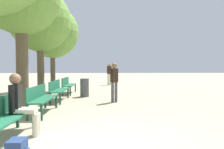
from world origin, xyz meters
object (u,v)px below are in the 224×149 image
object	(u,v)px
pedestrian_mid	(114,80)
trash_bin	(85,88)
bench_row_0	(5,114)
pedestrian_near	(109,72)
person_seated	(21,103)
bench_row_1	(41,97)
tree_row_2	(40,21)
bench_row_2	(58,89)
bench_row_3	(68,84)
tree_row_3	(52,32)

from	to	relation	value
pedestrian_mid	trash_bin	distance (m)	2.18
bench_row_0	pedestrian_near	size ratio (longest dim) A/B	1.09
bench_row_0	trash_bin	distance (m)	6.18
bench_row_0	person_seated	bearing A→B (deg)	48.00
pedestrian_near	bench_row_1	bearing A→B (deg)	-103.06
tree_row_2	pedestrian_mid	distance (m)	4.61
bench_row_0	person_seated	xyz separation A→B (m)	(0.23, 0.26, 0.19)
bench_row_2	bench_row_3	distance (m)	2.42
person_seated	pedestrian_mid	xyz separation A→B (m)	(2.14, 4.22, 0.21)
bench_row_2	trash_bin	size ratio (longest dim) A/B	2.12
bench_row_2	tree_row_3	world-z (taller)	tree_row_3
bench_row_1	pedestrian_near	size ratio (longest dim) A/B	1.09
trash_bin	tree_row_3	bearing A→B (deg)	131.92
pedestrian_mid	tree_row_2	bearing A→B (deg)	155.76
bench_row_3	pedestrian_near	bearing A→B (deg)	65.55
trash_bin	pedestrian_near	bearing A→B (deg)	78.31
pedestrian_near	pedestrian_mid	xyz separation A→B (m)	(0.08, -7.82, -0.05)
bench_row_1	bench_row_2	size ratio (longest dim) A/B	1.00
bench_row_3	tree_row_2	xyz separation A→B (m)	(-1.05, -1.24, 3.06)
tree_row_2	pedestrian_near	world-z (taller)	tree_row_2
bench_row_0	person_seated	distance (m)	0.40
bench_row_0	tree_row_2	world-z (taller)	tree_row_2
tree_row_3	pedestrian_mid	world-z (taller)	tree_row_3
bench_row_1	person_seated	world-z (taller)	person_seated
bench_row_3	trash_bin	distance (m)	1.54
bench_row_1	trash_bin	distance (m)	3.82
bench_row_0	pedestrian_mid	distance (m)	5.08
tree_row_2	pedestrian_mid	xyz separation A→B (m)	(3.43, -1.54, -2.66)
bench_row_2	trash_bin	world-z (taller)	trash_bin
bench_row_3	pedestrian_mid	bearing A→B (deg)	-49.51
person_seated	trash_bin	bearing A→B (deg)	82.43
bench_row_0	bench_row_1	xyz separation A→B (m)	(0.00, 2.42, 0.00)
bench_row_1	bench_row_2	distance (m)	2.42
bench_row_3	trash_bin	size ratio (longest dim) A/B	2.12
bench_row_2	pedestrian_near	xyz separation A→B (m)	(2.29, 7.46, 0.45)
pedestrian_mid	bench_row_0	bearing A→B (deg)	-117.96
bench_row_0	pedestrian_mid	size ratio (longest dim) A/B	1.15
bench_row_1	person_seated	bearing A→B (deg)	-83.85
bench_row_2	person_seated	bearing A→B (deg)	-87.09
person_seated	trash_bin	size ratio (longest dim) A/B	1.52
bench_row_0	pedestrian_mid	world-z (taller)	pedestrian_mid
person_seated	pedestrian_near	bearing A→B (deg)	80.30
tree_row_3	pedestrian_mid	xyz separation A→B (m)	(3.43, -3.92, -2.50)
bench_row_0	pedestrian_mid	bearing A→B (deg)	62.04
tree_row_3	trash_bin	xyz separation A→B (m)	(2.06, -2.29, -2.98)
bench_row_1	trash_bin	bearing A→B (deg)	74.67
bench_row_1	pedestrian_near	xyz separation A→B (m)	(2.29, 9.88, 0.45)
tree_row_2	tree_row_3	world-z (taller)	tree_row_2
bench_row_1	tree_row_3	world-z (taller)	tree_row_3
pedestrian_near	trash_bin	bearing A→B (deg)	-101.69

